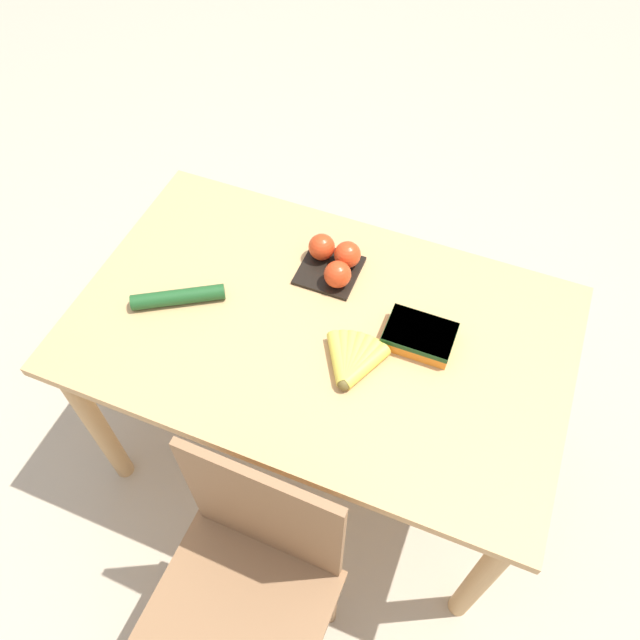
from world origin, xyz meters
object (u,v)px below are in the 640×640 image
object	(u,v)px
carrot_bag	(420,335)
cucumber_near	(178,297)
tomato_pack	(334,261)
banana_bunch	(352,361)
chair	(248,588)

from	to	relation	value
carrot_bag	cucumber_near	world-z (taller)	carrot_bag
tomato_pack	carrot_bag	distance (m)	0.33
banana_bunch	cucumber_near	size ratio (longest dim) A/B	0.73
cucumber_near	banana_bunch	bearing A→B (deg)	178.28
banana_bunch	carrot_bag	distance (m)	0.19
chair	banana_bunch	bearing A→B (deg)	84.87
chair	tomato_pack	world-z (taller)	chair
cucumber_near	tomato_pack	bearing A→B (deg)	-143.09
banana_bunch	carrot_bag	bearing A→B (deg)	-135.39
cucumber_near	chair	bearing A→B (deg)	128.90
chair	tomato_pack	xyz separation A→B (m)	(0.10, -0.82, 0.29)
chair	carrot_bag	distance (m)	0.76
tomato_pack	cucumber_near	xyz separation A→B (m)	(0.35, 0.26, -0.02)
carrot_bag	chair	bearing A→B (deg)	73.82
banana_bunch	cucumber_near	xyz separation A→B (m)	(0.51, -0.02, 0.00)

